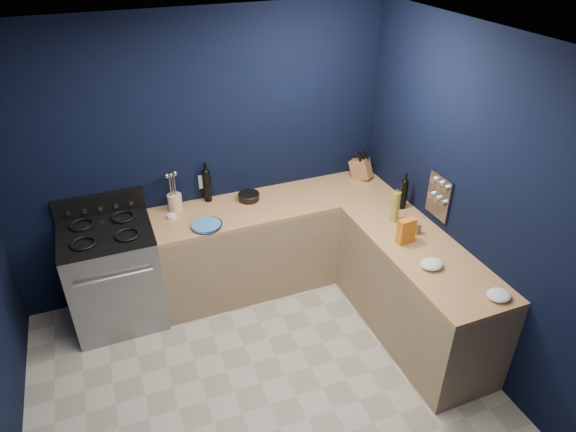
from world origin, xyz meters
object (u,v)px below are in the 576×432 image
plate_stack (206,225)px  crouton_bag (406,231)px  knife_block (361,169)px  utensil_crock (175,202)px  gas_range (115,277)px

plate_stack → crouton_bag: 1.68m
plate_stack → knife_block: size_ratio=1.25×
plate_stack → utensil_crock: (-0.19, 0.38, 0.06)m
utensil_crock → knife_block: knife_block is taller
plate_stack → knife_block: (1.68, 0.32, 0.09)m
utensil_crock → knife_block: bearing=-1.9°
knife_block → crouton_bag: knife_block is taller
gas_range → crouton_bag: crouton_bag is taller
gas_range → crouton_bag: size_ratio=4.26×
crouton_bag → gas_range: bearing=150.4°
crouton_bag → utensil_crock: bearing=137.9°
knife_block → gas_range: bearing=149.4°
plate_stack → utensil_crock: size_ratio=1.61×
utensil_crock → crouton_bag: size_ratio=0.73×
utensil_crock → crouton_bag: (1.65, -1.21, 0.03)m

